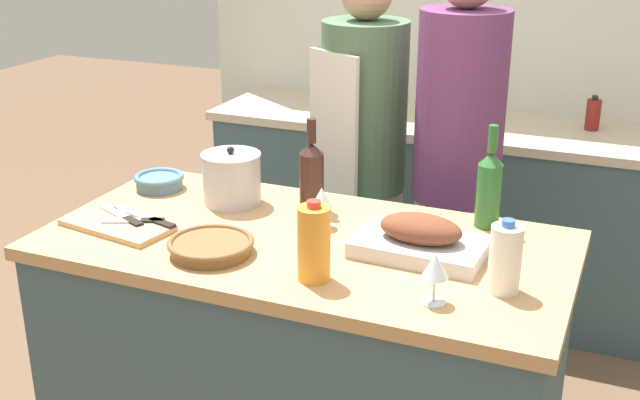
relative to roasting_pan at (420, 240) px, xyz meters
The scene contains 21 objects.
kitchen_island 0.61m from the roasting_pan, behind, with size 1.53×0.77×0.93m.
back_counter 1.69m from the roasting_pan, 102.15° to the left, with size 2.18×0.60×0.89m.
back_wall 1.97m from the roasting_pan, 99.98° to the left, with size 2.68×0.10×2.55m.
roasting_pan is the anchor object (origin of this frame).
wicker_basket 0.58m from the roasting_pan, 157.82° to the right, with size 0.24×0.24×0.04m.
cutting_board 0.90m from the roasting_pan, 169.33° to the right, with size 0.36×0.21×0.02m.
stock_pot 0.69m from the roasting_pan, 167.22° to the left, with size 0.19×0.19×0.19m.
mixing_bowl 0.98m from the roasting_pan, 169.79° to the left, with size 0.17×0.17×0.05m.
juice_jug 0.33m from the roasting_pan, 129.70° to the right, with size 0.09×0.09×0.22m.
milk_jug 0.29m from the roasting_pan, 27.23° to the right, with size 0.08×0.08×0.19m.
wine_bottle_green 0.47m from the roasting_pan, 153.67° to the left, with size 0.08×0.08×0.29m.
wine_bottle_dark 0.31m from the roasting_pan, 65.09° to the left, with size 0.07×0.07×0.31m.
wine_glass_left 0.29m from the roasting_pan, 67.12° to the right, with size 0.07×0.07×0.13m.
wine_glass_right 0.34m from the roasting_pan, 166.69° to the left, with size 0.07×0.07×0.13m.
knife_chef 0.83m from the roasting_pan, behind, with size 0.25×0.10×0.01m.
knife_paring 0.91m from the roasting_pan, behind, with size 0.21×0.12×0.01m.
knife_bread 0.85m from the roasting_pan, behind, with size 0.18×0.10×0.01m.
condiment_bottle_tall 1.69m from the roasting_pan, 79.35° to the left, with size 0.06×0.06×0.15m.
condiment_bottle_short 1.70m from the roasting_pan, 100.83° to the left, with size 0.06×0.06×0.18m.
person_cook_aproned 0.98m from the roasting_pan, 119.19° to the left, with size 0.35×0.37×1.62m.
person_cook_guest 0.79m from the roasting_pan, 96.27° to the left, with size 0.32×0.32×1.70m.
Camera 1 is at (0.86, -1.95, 1.87)m, focal length 45.00 mm.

